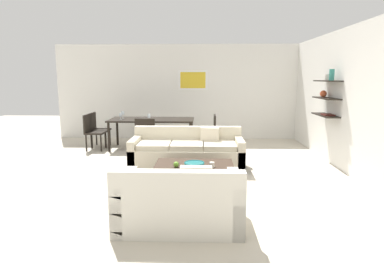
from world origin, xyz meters
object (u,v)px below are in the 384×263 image
dining_chair_foot (146,135)px  wine_glass_foot (149,116)px  wine_glass_left_near (121,115)px  candle_jar (212,165)px  apple_on_coffee_table (176,164)px  dining_chair_left_far (97,127)px  dining_chair_left_near (92,130)px  coffee_table (194,178)px  sofa_beige (187,153)px  decorative_bowl (194,164)px  dining_chair_right_near (210,130)px  wine_glass_left_far (123,113)px  loveseat_white (180,202)px  dining_table (152,122)px

dining_chair_foot → wine_glass_foot: bearing=90.0°
wine_glass_left_near → candle_jar: bearing=-53.5°
apple_on_coffee_table → dining_chair_left_far: (-2.30, 3.27, 0.08)m
candle_jar → wine_glass_left_near: wine_glass_left_near is taller
dining_chair_left_far → dining_chair_left_near: bearing=-90.0°
coffee_table → candle_jar: 0.37m
coffee_table → dining_chair_left_far: bearing=128.9°
sofa_beige → coffee_table: 1.27m
sofa_beige → decorative_bowl: bearing=-82.7°
dining_chair_right_near → wine_glass_left_near: bearing=177.6°
dining_chair_left_near → wine_glass_left_near: size_ratio=5.72×
wine_glass_left_far → dining_chair_left_near: bearing=-155.7°
decorative_bowl → dining_chair_right_near: bearing=83.9°
loveseat_white → apple_on_coffee_table: (-0.14, 1.23, 0.13)m
dining_table → dining_chair_left_near: 1.47m
dining_table → loveseat_white: bearing=-76.9°
loveseat_white → dining_chair_left_far: dining_chair_left_far is taller
dining_chair_left_near → dining_chair_right_near: size_ratio=1.00×
dining_chair_foot → dining_chair_left_far: 1.80m
candle_jar → dining_chair_left_near: size_ratio=0.09×
wine_glass_left_near → wine_glass_left_far: (0.00, 0.22, 0.03)m
dining_chair_left_near → wine_glass_left_near: bearing=7.5°
dining_table → sofa_beige: bearing=-60.8°
decorative_bowl → dining_chair_left_near: (-2.59, 2.86, 0.08)m
candle_jar → wine_glass_left_near: size_ratio=0.53×
sofa_beige → dining_table: 2.03m
coffee_table → dining_table: dining_table is taller
loveseat_white → dining_chair_left_far: bearing=118.5°
sofa_beige → dining_chair_right_near: dining_chair_right_near is taller
apple_on_coffee_table → dining_chair_left_far: size_ratio=0.10×
dining_table → dining_chair_right_near: bearing=-8.0°
wine_glass_left_near → dining_chair_left_near: bearing=-172.5°
decorative_bowl → wine_glass_left_near: 3.53m
decorative_bowl → candle_jar: (0.28, 0.02, -0.00)m
dining_chair_right_near → dining_chair_foot: (-1.45, -0.66, 0.00)m
sofa_beige → dining_chair_left_near: dining_chair_left_near is taller
loveseat_white → wine_glass_left_near: 4.57m
coffee_table → wine_glass_left_near: bearing=123.1°
dining_chair_foot → coffee_table: bearing=-62.0°
sofa_beige → dining_chair_foot: bearing=137.9°
dining_chair_left_near → wine_glass_left_near: (0.70, 0.09, 0.35)m
candle_jar → dining_chair_left_far: size_ratio=0.09×
dining_chair_left_near → wine_glass_foot: 1.50m
apple_on_coffee_table → wine_glass_left_near: (-1.61, 2.96, 0.43)m
wine_glass_foot → loveseat_white: bearing=-75.6°
dining_table → dining_chair_foot: bearing=-90.0°
coffee_table → sofa_beige: bearing=97.4°
sofa_beige → dining_chair_foot: size_ratio=2.48×
dining_chair_left_far → decorative_bowl: bearing=-51.6°
sofa_beige → candle_jar: size_ratio=26.83×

